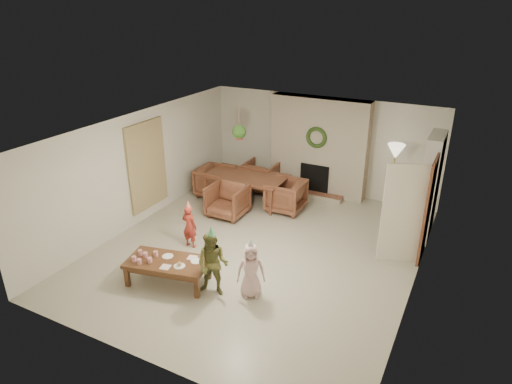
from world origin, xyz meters
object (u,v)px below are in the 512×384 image
Objects in this scene: dining_chair_left at (215,182)px; child_pink at (251,270)px; dining_chair_near at (227,201)px; child_plaid at (213,264)px; coffee_table_top at (168,262)px; dining_table at (245,189)px; child_red at (189,226)px; dining_chair_far at (261,176)px; dining_chair_right at (286,196)px.

child_pink is at bearing -140.42° from dining_chair_left.
child_plaid reaches higher than dining_chair_near.
child_pink reaches higher than coffee_table_top.
dining_chair_near is 3.05m from child_plaid.
child_pink is at bearing 0.17° from coffee_table_top.
dining_chair_near reaches higher than coffee_table_top.
dining_chair_left is 0.72× the size of child_plaid.
dining_chair_near is 1.24m from dining_chair_left.
dining_table is 2.46m from child_red.
dining_chair_far reaches higher than dining_table.
child_red is (0.92, -2.45, 0.07)m from dining_chair_left.
child_pink is (1.94, -4.23, 0.11)m from dining_chair_far.
child_pink is (0.59, 0.25, -0.09)m from child_plaid.
child_pink reaches higher than dining_chair_left.
child_plaid is at bearing -64.42° from dining_chair_near.
dining_chair_right is at bearing -112.36° from child_red.
child_red is at bearing -23.45° from dining_chair_right.
child_red reaches higher than coffee_table_top.
dining_chair_left and dining_chair_right have the same top height.
coffee_table_top is at bearing 108.31° from child_red.
child_red reaches higher than dining_table.
dining_chair_right is at bearing 67.45° from coffee_table_top.
child_red is 0.93× the size of child_pink.
child_plaid is (1.34, -3.60, 0.24)m from dining_table.
dining_chair_left is 2.61m from child_red.
dining_chair_near is 1.00× the size of dining_chair_right.
child_pink is at bearing 155.16° from child_red.
coffee_table_top is at bearing -81.65° from dining_chair_near.
child_red is at bearing -89.32° from dining_table.
child_plaid is at bearing -148.83° from dining_chair_left.
child_red is (0.04, -1.58, 0.07)m from dining_chair_near.
child_plaid is (1.33, -2.73, 0.20)m from dining_chair_near.
dining_chair_far is 1.40m from dining_chair_right.
dining_table is at bearing 96.59° from child_plaid.
dining_table is 1.69× the size of child_plaid.
dining_chair_far is at bearing -128.66° from dining_chair_right.
coffee_table_top is 1.59× the size of child_red.
child_red reaches higher than dining_chair_left.
dining_chair_right is 2.67m from child_red.
dining_table reaches higher than coffee_table_top.
dining_chair_far is at bearing 90.00° from dining_table.
dining_chair_far is 0.86× the size of child_pink.
coffee_table_top is 1.30m from child_red.
child_pink is at bearing 114.23° from dining_chair_far.
dining_chair_far is 0.59× the size of coffee_table_top.
dining_chair_near is at bearing -135.00° from dining_chair_left.
child_plaid is at bearing -70.05° from dining_table.
child_red reaches higher than dining_chair_near.
child_pink is (1.49, 0.34, 0.08)m from coffee_table_top.
child_plaid is at bearing -7.22° from coffee_table_top.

